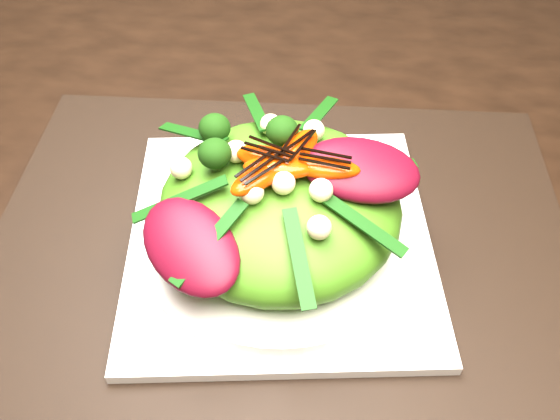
# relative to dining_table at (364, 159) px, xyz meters

# --- Properties ---
(dining_table) EXTENTS (1.60, 0.90, 0.75)m
(dining_table) POSITION_rel_dining_table_xyz_m (0.00, 0.00, 0.00)
(dining_table) COLOR black
(dining_table) RESTS_ON floor
(placemat) EXTENTS (0.55, 0.43, 0.00)m
(placemat) POSITION_rel_dining_table_xyz_m (-0.07, -0.14, 0.02)
(placemat) COLOR black
(placemat) RESTS_ON dining_table
(plate_base) EXTENTS (0.30, 0.30, 0.01)m
(plate_base) POSITION_rel_dining_table_xyz_m (-0.07, -0.14, 0.03)
(plate_base) COLOR silver
(plate_base) RESTS_ON placemat
(salad_bowl) EXTENTS (0.31, 0.31, 0.02)m
(salad_bowl) POSITION_rel_dining_table_xyz_m (-0.07, -0.14, 0.04)
(salad_bowl) COLOR white
(salad_bowl) RESTS_ON plate_base
(lettuce_mound) EXTENTS (0.26, 0.26, 0.07)m
(lettuce_mound) POSITION_rel_dining_table_xyz_m (-0.07, -0.14, 0.08)
(lettuce_mound) COLOR #427716
(lettuce_mound) RESTS_ON salad_bowl
(radicchio_leaf) EXTENTS (0.10, 0.06, 0.02)m
(radicchio_leaf) POSITION_rel_dining_table_xyz_m (-0.01, -0.13, 0.11)
(radicchio_leaf) COLOR #470714
(radicchio_leaf) RESTS_ON lettuce_mound
(orange_segment) EXTENTS (0.06, 0.05, 0.01)m
(orange_segment) POSITION_rel_dining_table_xyz_m (-0.09, -0.12, 0.12)
(orange_segment) COLOR #C52D03
(orange_segment) RESTS_ON lettuce_mound
(broccoli_floret) EXTENTS (0.04, 0.04, 0.04)m
(broccoli_floret) POSITION_rel_dining_table_xyz_m (-0.14, -0.10, 0.11)
(broccoli_floret) COLOR #0D3509
(broccoli_floret) RESTS_ON lettuce_mound
(macadamia_nut) EXTENTS (0.02, 0.02, 0.02)m
(macadamia_nut) POSITION_rel_dining_table_xyz_m (-0.05, -0.19, 0.11)
(macadamia_nut) COLOR beige
(macadamia_nut) RESTS_ON lettuce_mound
(balsamic_drizzle) EXTENTS (0.04, 0.02, 0.00)m
(balsamic_drizzle) POSITION_rel_dining_table_xyz_m (-0.09, -0.12, 0.12)
(balsamic_drizzle) COLOR black
(balsamic_drizzle) RESTS_ON orange_segment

